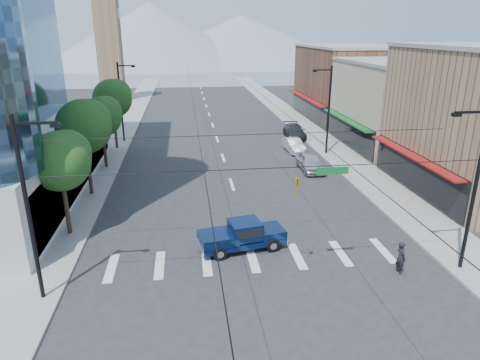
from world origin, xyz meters
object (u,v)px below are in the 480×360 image
Objects in this scene: parked_car_near at (310,162)px; parked_car_mid at (294,145)px; pedestrian at (401,257)px; parked_car_far at (295,131)px; pickup_truck at (242,235)px.

parked_car_mid is (0.07, 6.49, -0.11)m from parked_car_near.
parked_car_far is at bearing -8.84° from pedestrian.
parked_car_near is at bearing 49.10° from pickup_truck.
pickup_truck is 1.01× the size of parked_car_far.
parked_car_near is 1.12× the size of parked_car_mid.
parked_car_near is at bearing -5.90° from pedestrian.
pedestrian is 30.53m from parked_car_far.
pickup_truck reaches higher than parked_car_near.
parked_car_mid is 6.34m from parked_car_far.
pickup_truck is 16.40m from parked_car_near.
pedestrian is 0.42× the size of parked_car_mid.
parked_car_near reaches higher than parked_car_mid.
pedestrian is 17.87m from parked_car_near.
pickup_truck reaches higher than parked_car_mid.
pickup_truck is 1.26× the size of parked_car_mid.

